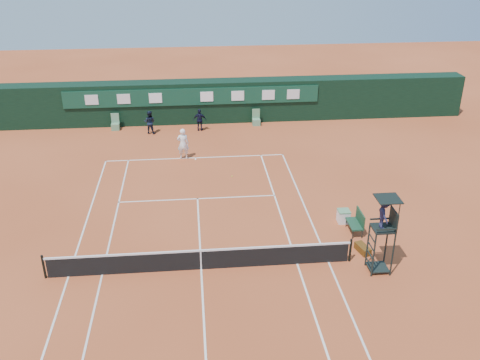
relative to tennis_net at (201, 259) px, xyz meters
name	(u,v)px	position (x,y,z in m)	size (l,w,h in m)	color
ground	(201,269)	(0.00, 0.00, -0.51)	(90.00, 90.00, 0.00)	#B9532B
court_lines	(201,269)	(0.00, 0.00, -0.50)	(11.05, 23.85, 0.01)	silver
tennis_net	(201,259)	(0.00, 0.00, 0.00)	(12.90, 0.10, 1.10)	black
back_wall	(193,101)	(0.00, 18.74, 1.00)	(40.00, 1.65, 3.00)	black
linesman_chair_left	(115,125)	(-5.50, 17.48, -0.19)	(0.55, 0.50, 1.15)	#5A8961
linesman_chair_right	(256,121)	(4.50, 17.48, -0.19)	(0.55, 0.50, 1.15)	#5E9169
umpire_chair	(384,219)	(7.38, -0.77, 1.95)	(0.96, 0.95, 3.42)	black
player_bench	(357,221)	(7.38, 2.31, 0.09)	(0.56, 1.20, 1.10)	#183C28
tennis_bag	(363,249)	(7.18, 0.64, -0.35)	(0.38, 0.86, 0.32)	black
cooler	(343,216)	(7.03, 3.30, -0.18)	(0.57, 0.57, 0.65)	white
tennis_ball	(232,176)	(2.04, 8.93, -0.47)	(0.07, 0.07, 0.07)	#D3EC37
player	(183,144)	(-0.73, 11.87, 0.47)	(0.71, 0.47, 1.96)	white
ball_kid_left	(150,122)	(-3.02, 16.51, 0.30)	(0.79, 0.62, 1.62)	black
ball_kid_right	(200,120)	(0.43, 16.69, 0.28)	(0.92, 0.38, 1.57)	black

